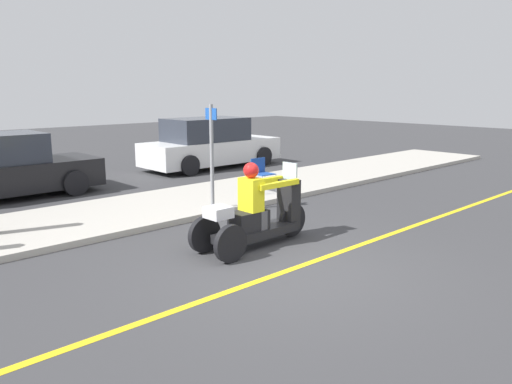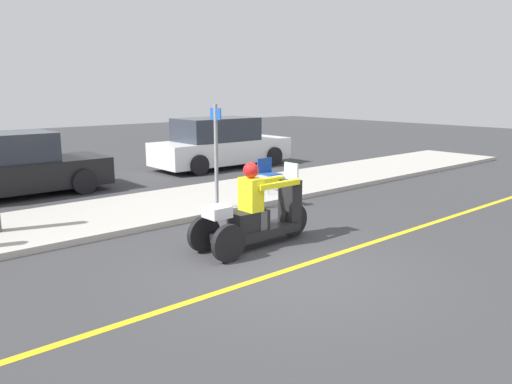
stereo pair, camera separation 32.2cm
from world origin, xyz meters
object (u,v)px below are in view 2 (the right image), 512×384
at_px(folding_chair_curbside, 267,171).
at_px(parked_car_lot_far, 220,144).
at_px(street_sign, 216,152).
at_px(motorcycle_trike, 256,217).
at_px(parked_car_lot_left, 4,168).

distance_m(folding_chair_curbside, parked_car_lot_far, 4.90).
height_order(parked_car_lot_far, street_sign, street_sign).
bearing_deg(parked_car_lot_far, motorcycle_trike, -122.77).
xyz_separation_m(folding_chair_curbside, parked_car_lot_far, (1.91, 4.51, 0.16)).
bearing_deg(parked_car_lot_left, parked_car_lot_far, 3.60).
distance_m(folding_chair_curbside, street_sign, 2.21).
distance_m(parked_car_lot_far, street_sign, 6.47).
distance_m(parked_car_lot_left, street_sign, 5.58).
distance_m(motorcycle_trike, parked_car_lot_far, 8.79).
height_order(folding_chair_curbside, parked_car_lot_far, parked_car_lot_far).
relative_size(folding_chair_curbside, parked_car_lot_far, 0.17).
xyz_separation_m(motorcycle_trike, folding_chair_curbside, (2.85, 2.88, 0.11)).
bearing_deg(street_sign, motorcycle_trike, -110.33).
relative_size(parked_car_lot_left, parked_car_lot_far, 0.98).
bearing_deg(folding_chair_curbside, motorcycle_trike, -134.66).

